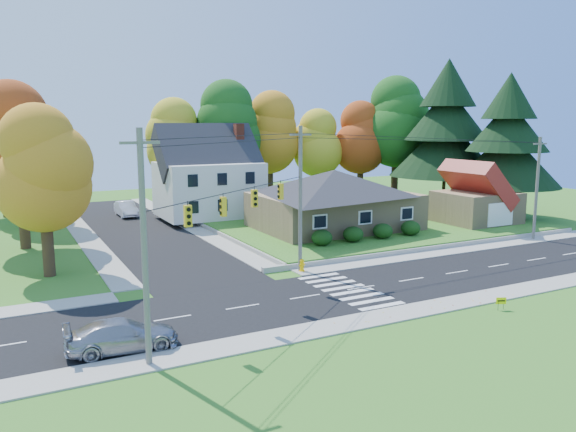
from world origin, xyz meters
The scene contains 27 objects.
ground centered at (0.00, 0.00, 0.00)m, with size 120.00×120.00×0.00m, color #3D7923.
road_main centered at (0.00, 0.00, 0.01)m, with size 90.00×8.00×0.02m, color black.
road_cross centered at (-8.00, 26.00, 0.01)m, with size 8.00×44.00×0.02m, color black.
sidewalk_north centered at (0.00, 5.00, 0.04)m, with size 90.00×2.00×0.08m, color #9C9A90.
sidewalk_south centered at (0.00, -5.00, 0.04)m, with size 90.00×2.00×0.08m, color #9C9A90.
lawn centered at (13.00, 21.00, 0.25)m, with size 30.00×30.00×0.50m, color #3D7923.
ranch_house centered at (8.00, 16.00, 3.27)m, with size 14.60×10.60×5.40m.
colonial_house centered at (0.04, 28.00, 4.58)m, with size 10.40×8.40×9.60m.
garage centered at (22.00, 11.99, 2.84)m, with size 7.30×6.30×4.60m.
hedge_row centered at (7.50, 9.80, 1.14)m, with size 10.70×1.70×1.27m.
traffic_infrastructure centered at (-0.15, 1.35, 5.15)m, with size 38.10×10.66×10.00m.
tree_lot_0 centered at (-2.00, 34.00, 8.31)m, with size 6.72×6.72×12.51m.
tree_lot_1 centered at (4.00, 33.00, 9.61)m, with size 7.84×7.84×14.60m.
tree_lot_2 centered at (10.00, 34.00, 8.96)m, with size 7.28×7.28×13.56m.
tree_lot_3 centered at (16.00, 33.00, 7.65)m, with size 6.16×6.16×11.47m.
tree_lot_4 centered at (22.00, 32.00, 8.31)m, with size 6.72×6.72×12.51m.
tree_lot_5 centered at (26.00, 30.00, 10.27)m, with size 8.40×8.40×15.64m.
conifer_east_a centered at (27.00, 22.00, 9.39)m, with size 12.80×12.80×16.96m.
conifer_east_b centered at (28.00, 14.00, 8.28)m, with size 11.20×11.20×14.84m.
tree_west_0 centered at (-17.00, 12.00, 7.15)m, with size 6.16×6.16×11.47m.
tree_west_1 centered at (-18.00, 22.00, 8.46)m, with size 7.28×7.28×13.56m.
tree_west_2 centered at (-17.00, 32.00, 7.81)m, with size 6.72×6.72×12.51m.
tree_west_3 centered at (-19.00, 40.00, 9.11)m, with size 7.84×7.84×14.60m.
silver_sedan centered at (-15.19, -3.12, 0.74)m, with size 2.01×4.95×1.44m, color #92939E.
white_car centered at (-7.34, 34.43, 0.84)m, with size 1.73×4.96×1.64m, color silver.
fire_hydrant centered at (-1.47, 4.99, 0.44)m, with size 0.53×0.41×0.93m.
yard_sign centered at (4.44, -6.99, 0.50)m, with size 0.53×0.26×0.71m.
Camera 1 is at (-19.63, -27.88, 10.18)m, focal length 35.00 mm.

